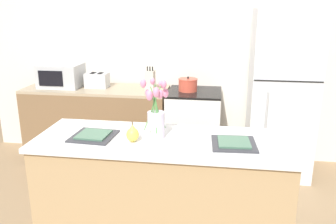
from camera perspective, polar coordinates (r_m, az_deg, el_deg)
back_wall at (r=4.35m, az=3.48°, el=10.12°), size 5.20×0.08×2.70m
kitchen_island at (r=2.71m, az=-0.81°, el=-13.65°), size 1.80×0.66×0.95m
back_counter at (r=4.39m, az=-11.13°, el=-2.03°), size 1.68×0.60×0.92m
stove_range at (r=4.16m, az=4.13°, el=-2.84°), size 0.60×0.61×0.92m
refrigerator at (r=4.07m, az=17.72°, el=2.63°), size 0.68×0.67×1.82m
flower_vase at (r=2.48m, az=-1.94°, el=-0.64°), size 0.18×0.18×0.42m
pear_figurine at (r=2.44m, az=-5.70°, el=-3.51°), size 0.09×0.09×0.14m
plate_setting_left at (r=2.59m, az=-11.84°, el=-3.70°), size 0.31×0.31×0.02m
plate_setting_right at (r=2.44m, az=10.52°, el=-4.93°), size 0.31×0.31×0.02m
toaster at (r=4.28m, az=-11.30°, el=5.02°), size 0.28×0.18×0.17m
cooking_pot at (r=4.03m, az=3.21°, el=4.39°), size 0.22×0.22×0.17m
microwave at (r=4.40m, az=-16.78°, el=5.62°), size 0.48×0.37×0.27m
knife_block at (r=4.07m, az=-2.89°, el=5.09°), size 0.10×0.14×0.27m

